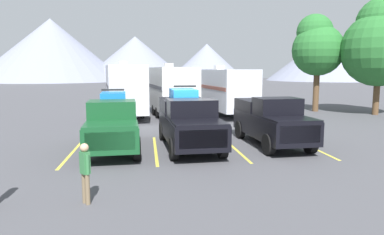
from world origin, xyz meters
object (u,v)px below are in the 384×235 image
at_px(pickup_truck_b, 188,120).
at_px(pickup_truck_c, 271,120).
at_px(camper_trailer_b, 171,88).
at_px(person_b, 85,169).
at_px(pickup_truck_a, 113,122).
at_px(camper_trailer_a, 125,88).
at_px(camper_trailer_c, 224,89).

bearing_deg(pickup_truck_b, pickup_truck_c, 0.09).
bearing_deg(camper_trailer_b, pickup_truck_b, -90.02).
relative_size(pickup_truck_c, person_b, 3.48).
bearing_deg(pickup_truck_a, camper_trailer_a, 90.46).
height_order(pickup_truck_c, camper_trailer_a, camper_trailer_a).
height_order(pickup_truck_b, person_b, pickup_truck_b).
distance_m(camper_trailer_a, person_b, 16.71).
bearing_deg(person_b, pickup_truck_b, 62.45).
bearing_deg(pickup_truck_b, camper_trailer_b, 89.98).
xyz_separation_m(camper_trailer_a, person_b, (-0.05, -16.67, -1.18)).
relative_size(pickup_truck_c, camper_trailer_a, 0.59).
bearing_deg(camper_trailer_a, pickup_truck_b, -72.43).
bearing_deg(pickup_truck_a, pickup_truck_c, -0.04).
xyz_separation_m(camper_trailer_b, camper_trailer_c, (3.88, 0.26, -0.07)).
height_order(pickup_truck_c, camper_trailer_c, camper_trailer_c).
relative_size(pickup_truck_a, person_b, 3.87).
bearing_deg(camper_trailer_a, camper_trailer_b, 1.03).
bearing_deg(camper_trailer_b, camper_trailer_a, -178.97).
bearing_deg(camper_trailer_c, pickup_truck_b, -110.06).
relative_size(camper_trailer_b, person_b, 5.28).
bearing_deg(pickup_truck_c, pickup_truck_b, -179.91).
distance_m(pickup_truck_c, person_b, 9.49).
bearing_deg(pickup_truck_b, camper_trailer_a, 107.57).
relative_size(pickup_truck_a, pickup_truck_b, 1.01).
xyz_separation_m(pickup_truck_c, camper_trailer_b, (-3.72, 10.37, 0.88)).
bearing_deg(camper_trailer_a, person_b, -90.16).
height_order(camper_trailer_b, camper_trailer_c, camper_trailer_b).
bearing_deg(camper_trailer_a, camper_trailer_c, 2.54).
bearing_deg(camper_trailer_a, pickup_truck_c, -55.88).
xyz_separation_m(camper_trailer_a, camper_trailer_b, (3.27, 0.06, -0.07)).
distance_m(pickup_truck_c, camper_trailer_c, 10.66).
height_order(pickup_truck_a, pickup_truck_b, pickup_truck_b).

